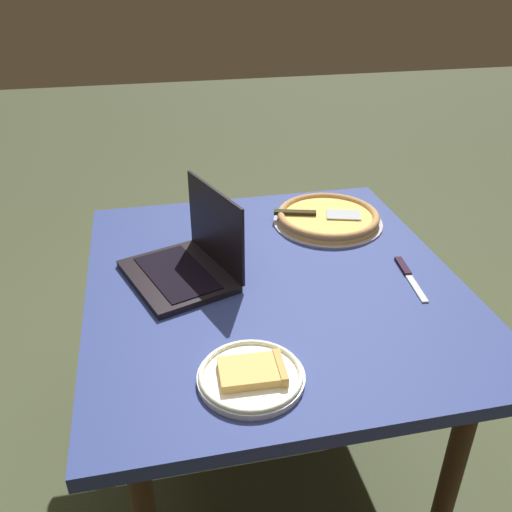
% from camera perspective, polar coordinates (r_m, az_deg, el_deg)
% --- Properties ---
extents(ground_plane, '(12.00, 12.00, 0.00)m').
position_cam_1_polar(ground_plane, '(2.00, 1.46, -20.86)').
color(ground_plane, '#40472D').
extents(dining_table, '(1.11, 1.00, 0.75)m').
position_cam_1_polar(dining_table, '(1.54, 1.78, -5.09)').
color(dining_table, navy).
rests_on(dining_table, ground_plane).
extents(laptop, '(0.37, 0.33, 0.24)m').
position_cam_1_polar(laptop, '(1.50, -6.98, -0.36)').
color(laptop, black).
rests_on(laptop, dining_table).
extents(pizza_plate, '(0.23, 0.23, 0.04)m').
position_cam_1_polar(pizza_plate, '(1.17, -0.45, -12.39)').
color(pizza_plate, white).
rests_on(pizza_plate, dining_table).
extents(pizza_tray, '(0.36, 0.36, 0.04)m').
position_cam_1_polar(pizza_tray, '(1.80, 7.54, 4.04)').
color(pizza_tray, '#A59BAA').
rests_on(pizza_tray, dining_table).
extents(table_knife, '(0.22, 0.04, 0.01)m').
position_cam_1_polar(table_knife, '(1.56, 15.64, -1.85)').
color(table_knife, silver).
rests_on(table_knife, dining_table).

